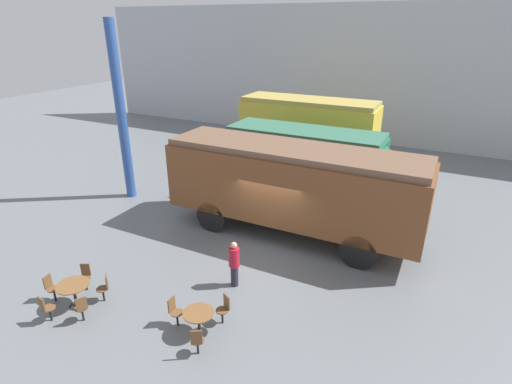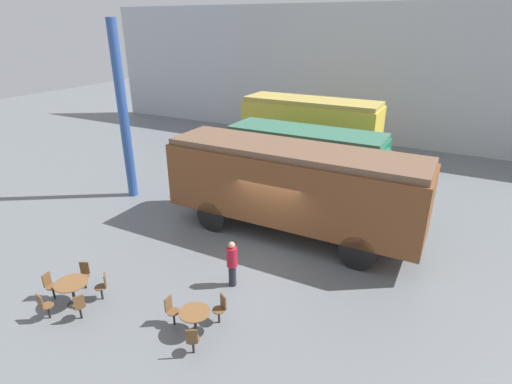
# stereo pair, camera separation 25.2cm
# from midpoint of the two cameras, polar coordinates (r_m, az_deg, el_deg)

# --- Properties ---
(ground_plane) EXTENTS (80.00, 80.00, 0.00)m
(ground_plane) POSITION_cam_midpoint_polar(r_m,az_deg,el_deg) (15.29, 2.36, -7.58)
(ground_plane) COLOR slate
(backdrop_wall) EXTENTS (44.00, 0.15, 9.00)m
(backdrop_wall) POSITION_cam_midpoint_polar(r_m,az_deg,el_deg) (28.57, 16.98, 15.51)
(backdrop_wall) COLOR #B2B7C1
(backdrop_wall) RESTS_ON ground_plane
(passenger_coach_vintage) EXTENTS (7.47, 2.46, 3.98)m
(passenger_coach_vintage) POSITION_cam_midpoint_polar(r_m,az_deg,el_deg) (22.67, 8.11, 9.07)
(passenger_coach_vintage) COLOR gold
(passenger_coach_vintage) RESTS_ON ground_plane
(streamlined_locomotive) EXTENTS (8.60, 2.41, 3.42)m
(streamlined_locomotive) POSITION_cam_midpoint_polar(r_m,az_deg,el_deg) (18.17, 9.30, 4.24)
(streamlined_locomotive) COLOR #196B47
(streamlined_locomotive) RESTS_ON ground_plane
(passenger_coach_wooden) EXTENTS (9.80, 2.61, 3.60)m
(passenger_coach_wooden) POSITION_cam_midpoint_polar(r_m,az_deg,el_deg) (15.16, 5.69, 1.24)
(passenger_coach_wooden) COLOR brown
(passenger_coach_wooden) RESTS_ON ground_plane
(cafe_table_near) EXTENTS (0.84, 0.84, 0.70)m
(cafe_table_near) POSITION_cam_midpoint_polar(r_m,az_deg,el_deg) (11.28, -8.07, -17.19)
(cafe_table_near) COLOR black
(cafe_table_near) RESTS_ON ground_plane
(cafe_table_mid) EXTENTS (0.95, 0.95, 0.76)m
(cafe_table_mid) POSITION_cam_midpoint_polar(r_m,az_deg,el_deg) (13.19, -24.32, -12.23)
(cafe_table_mid) COLOR black
(cafe_table_mid) RESTS_ON ground_plane
(cafe_chair_0) EXTENTS (0.36, 0.36, 0.87)m
(cafe_chair_0) POSITION_cam_midpoint_polar(r_m,az_deg,el_deg) (11.68, -11.41, -16.04)
(cafe_chair_0) COLOR black
(cafe_chair_0) RESTS_ON ground_plane
(cafe_chair_1) EXTENTS (0.39, 0.40, 0.87)m
(cafe_chair_1) POSITION_cam_midpoint_polar(r_m,az_deg,el_deg) (10.71, -8.37, -20.08)
(cafe_chair_1) COLOR black
(cafe_chair_1) RESTS_ON ground_plane
(cafe_chair_2) EXTENTS (0.39, 0.40, 0.87)m
(cafe_chair_2) POSITION_cam_midpoint_polar(r_m,az_deg,el_deg) (11.57, -4.39, -16.05)
(cafe_chair_2) COLOR black
(cafe_chair_2) RESTS_ON ground_plane
(cafe_chair_3) EXTENTS (0.37, 0.36, 0.87)m
(cafe_chair_3) POSITION_cam_midpoint_polar(r_m,az_deg,el_deg) (13.79, -26.90, -11.67)
(cafe_chair_3) COLOR black
(cafe_chair_3) RESTS_ON ground_plane
(cafe_chair_4) EXTENTS (0.36, 0.37, 0.87)m
(cafe_chair_4) POSITION_cam_midpoint_polar(r_m,az_deg,el_deg) (12.98, -27.52, -14.10)
(cafe_chair_4) COLOR black
(cafe_chair_4) RESTS_ON ground_plane
(cafe_chair_5) EXTENTS (0.40, 0.39, 0.87)m
(cafe_chair_5) POSITION_cam_midpoint_polar(r_m,az_deg,el_deg) (12.55, -23.38, -14.61)
(cafe_chair_5) COLOR black
(cafe_chair_5) RESTS_ON ground_plane
(cafe_chair_6) EXTENTS (0.40, 0.40, 0.87)m
(cafe_chair_6) POSITION_cam_midpoint_polar(r_m,az_deg,el_deg) (13.13, -20.51, -12.30)
(cafe_chair_6) COLOR black
(cafe_chair_6) RESTS_ON ground_plane
(cafe_chair_7) EXTENTS (0.39, 0.40, 0.87)m
(cafe_chair_7) POSITION_cam_midpoint_polar(r_m,az_deg,el_deg) (13.88, -22.84, -10.64)
(cafe_chair_7) COLOR black
(cafe_chair_7) RESTS_ON ground_plane
(visitor_person) EXTENTS (0.34, 0.34, 1.58)m
(visitor_person) POSITION_cam_midpoint_polar(r_m,az_deg,el_deg) (12.73, -2.86, -10.00)
(visitor_person) COLOR #262633
(visitor_person) RESTS_ON ground_plane
(support_pillar) EXTENTS (0.44, 0.44, 8.00)m
(support_pillar) POSITION_cam_midpoint_polar(r_m,az_deg,el_deg) (19.27, -18.09, 10.61)
(support_pillar) COLOR #2D519E
(support_pillar) RESTS_ON ground_plane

